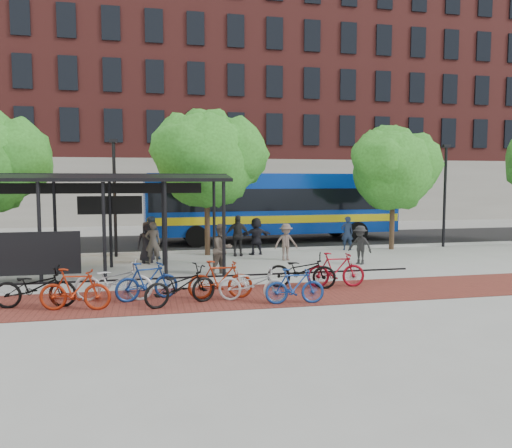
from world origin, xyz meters
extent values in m
plane|color=#9E9E99|center=(0.00, 0.00, 0.00)|extent=(160.00, 160.00, 0.00)
cube|color=black|center=(0.00, 8.00, 0.01)|extent=(160.00, 8.00, 0.01)
cube|color=#B7B7B2|center=(0.00, 4.00, 0.06)|extent=(160.00, 0.25, 0.12)
cube|color=maroon|center=(-2.00, -5.00, 0.00)|extent=(24.00, 3.00, 0.01)
cube|color=black|center=(-3.30, -4.10, 0.00)|extent=(12.00, 0.05, 0.95)
cube|color=maroon|center=(10.00, 26.00, 10.00)|extent=(55.00, 14.00, 20.00)
cube|color=#7A664C|center=(-16.00, 40.00, 15.00)|extent=(22.00, 22.00, 30.00)
cylinder|color=black|center=(-9.00, -1.85, 1.65)|extent=(0.12, 0.12, 3.30)
cylinder|color=black|center=(-9.00, 0.85, 1.65)|extent=(0.12, 0.12, 3.30)
cylinder|color=black|center=(-7.00, -1.85, 1.65)|extent=(0.12, 0.12, 3.30)
cylinder|color=black|center=(-7.00, 0.85, 1.65)|extent=(0.12, 0.12, 3.30)
cylinder|color=black|center=(-5.00, -1.85, 1.65)|extent=(0.12, 0.12, 3.30)
cylinder|color=black|center=(-5.00, 0.85, 1.65)|extent=(0.12, 0.12, 3.30)
cylinder|color=black|center=(-3.00, -1.85, 1.65)|extent=(0.12, 0.12, 3.30)
cylinder|color=black|center=(-3.00, 0.85, 1.65)|extent=(0.12, 0.12, 3.30)
cube|color=black|center=(-10.00, -1.90, 1.00)|extent=(4.50, 0.08, 1.40)
cube|color=black|center=(-8.00, -1.20, 3.45)|extent=(10.60, 1.65, 0.29)
cube|color=black|center=(-8.00, 0.20, 3.45)|extent=(10.60, 1.65, 0.29)
cube|color=black|center=(-8.00, 0.90, 3.05)|extent=(9.00, 0.10, 0.40)
cube|color=black|center=(-7.00, 0.95, 2.40)|extent=(2.40, 0.12, 0.70)
cube|color=#FF7200|center=(-7.00, 1.03, 2.40)|extent=(2.20, 0.02, 0.55)
sphere|color=#2A691C|center=(-11.00, 3.50, 4.28)|extent=(3.20, 3.20, 3.20)
cylinder|color=#382619|center=(-3.00, 3.30, 1.26)|extent=(0.24, 0.24, 2.52)
sphere|color=#2A691C|center=(-3.00, 3.30, 4.20)|extent=(4.20, 4.20, 4.20)
sphere|color=#2A691C|center=(-1.95, 3.50, 4.50)|extent=(3.36, 3.36, 3.36)
sphere|color=#2A691C|center=(-3.84, 3.00, 4.60)|extent=(3.15, 3.15, 3.15)
sphere|color=#2A691C|center=(-2.90, 3.70, 5.00)|extent=(2.94, 2.94, 2.94)
cylinder|color=#382619|center=(6.00, 3.30, 1.14)|extent=(0.24, 0.24, 2.27)
sphere|color=#2A691C|center=(6.00, 3.30, 3.79)|extent=(3.80, 3.80, 3.80)
sphere|color=#2A691C|center=(6.95, 3.50, 4.09)|extent=(3.04, 3.04, 3.04)
sphere|color=#2A691C|center=(5.24, 3.00, 4.20)|extent=(2.85, 2.85, 2.85)
sphere|color=#2A691C|center=(6.10, 3.70, 4.59)|extent=(2.66, 2.66, 2.66)
cylinder|color=black|center=(-7.00, 3.60, 2.50)|extent=(0.14, 0.14, 5.00)
cube|color=black|center=(-7.00, 3.60, 5.05)|extent=(0.35, 0.20, 0.15)
cylinder|color=black|center=(9.00, 3.60, 2.50)|extent=(0.14, 0.14, 5.00)
cube|color=black|center=(9.00, 3.60, 5.05)|extent=(0.35, 0.20, 0.15)
cube|color=#082F97|center=(1.07, 7.61, 2.09)|extent=(13.86, 3.56, 3.15)
cube|color=black|center=(1.07, 7.61, 2.35)|extent=(13.59, 3.59, 1.15)
cube|color=yellow|center=(1.07, 7.61, 1.32)|extent=(13.72, 3.61, 0.40)
cube|color=#082F97|center=(1.07, 7.61, 3.61)|extent=(13.57, 3.26, 0.21)
cylinder|color=black|center=(-3.26, 5.94, 0.55)|extent=(1.11, 0.37, 1.10)
cylinder|color=black|center=(-3.39, 8.91, 0.55)|extent=(1.11, 0.37, 1.10)
cylinder|color=black|center=(5.53, 6.31, 0.55)|extent=(1.11, 0.37, 1.10)
cylinder|color=black|center=(5.40, 9.29, 0.55)|extent=(1.11, 0.37, 1.10)
imported|color=black|center=(-8.49, -5.12, 0.55)|extent=(2.16, 0.91, 1.11)
imported|color=maroon|center=(-7.42, -5.63, 0.55)|extent=(1.90, 0.84, 1.10)
imported|color=#B8B8BB|center=(-6.52, -4.76, 0.57)|extent=(2.25, 1.07, 1.13)
imported|color=navy|center=(-5.61, -4.89, 0.54)|extent=(1.87, 1.03, 1.08)
imported|color=black|center=(-4.74, -5.65, 0.54)|extent=(2.18, 1.43, 1.08)
imported|color=maroon|center=(-3.59, -5.15, 0.55)|extent=(1.87, 0.65, 1.10)
imported|color=silver|center=(-2.76, -5.64, 0.51)|extent=(2.04, 1.36, 1.02)
imported|color=navy|center=(-1.69, -6.15, 0.49)|extent=(1.66, 0.59, 0.98)
imported|color=black|center=(-0.93, -4.28, 0.56)|extent=(2.25, 1.42, 1.11)
imported|color=maroon|center=(0.17, -4.37, 0.55)|extent=(1.89, 0.72, 1.11)
imported|color=black|center=(-5.64, 1.70, 0.84)|extent=(0.88, 0.63, 1.68)
imported|color=#474139|center=(-5.41, 1.30, 0.85)|extent=(0.64, 0.44, 1.71)
imported|color=#21334F|center=(-5.51, 2.43, 0.92)|extent=(1.11, 1.03, 1.84)
imported|color=brown|center=(0.05, 1.09, 0.77)|extent=(1.02, 0.62, 1.54)
imported|color=#252525|center=(-1.73, 2.74, 0.91)|extent=(1.09, 0.50, 1.82)
imported|color=black|center=(-0.84, 2.94, 0.84)|extent=(1.63, 0.80, 1.68)
imported|color=#1E2B46|center=(3.76, 3.49, 0.81)|extent=(0.64, 0.46, 1.63)
imported|color=brown|center=(-3.01, -1.50, 0.91)|extent=(1.12, 1.07, 1.82)
imported|color=black|center=(2.69, -0.48, 0.78)|extent=(1.08, 1.14, 1.55)
camera|label=1|loc=(-5.49, -18.94, 3.35)|focal=35.00mm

